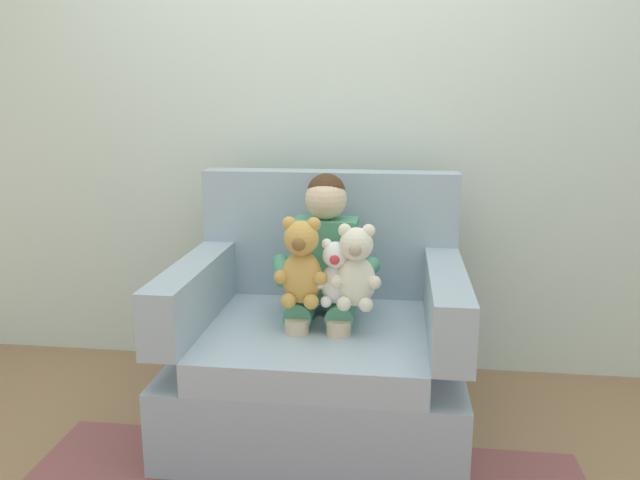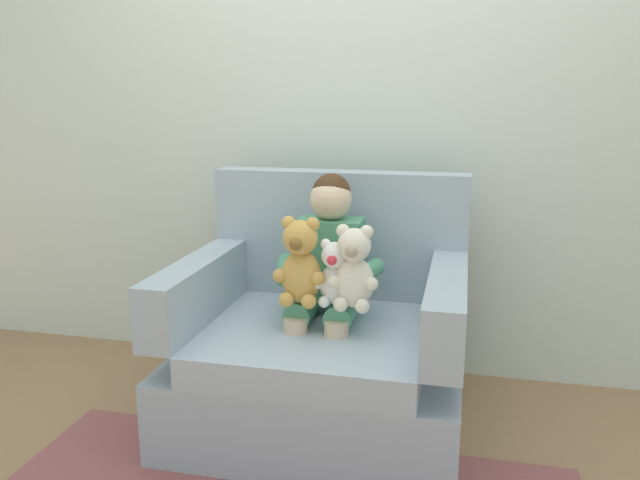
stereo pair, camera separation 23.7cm
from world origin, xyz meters
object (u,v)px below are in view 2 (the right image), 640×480
Objects in this scene: seated_child at (327,267)px; plush_cream at (354,270)px; armchair at (322,348)px; plush_white at (335,275)px; plush_honey at (301,264)px.

seated_child reaches higher than plush_cream.
armchair is 4.41× the size of plush_white.
plush_white is at bearing -59.78° from armchair.
plush_honey is (-0.06, -0.17, 0.05)m from seated_child.
armchair is at bearing 128.69° from plush_cream.
plush_cream is (0.14, -0.18, 0.05)m from seated_child.
armchair is 0.34m from seated_child.
seated_child reaches higher than armchair.
armchair reaches higher than plush_honey.
plush_cream is at bearing 12.36° from plush_honey.
plush_cream is 0.21m from plush_honey.
plush_cream is 1.25× the size of plush_white.
plush_white is (0.06, -0.16, 0.02)m from seated_child.
plush_cream reaches higher than plush_white.
plush_honey reaches higher than plush_cream.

